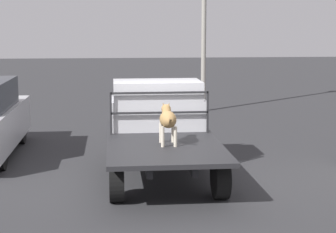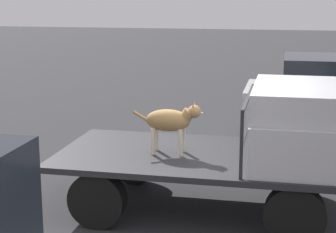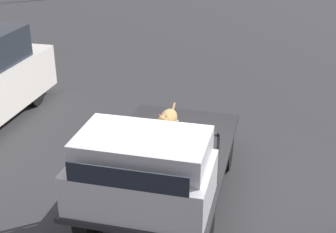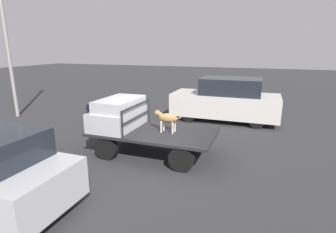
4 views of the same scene
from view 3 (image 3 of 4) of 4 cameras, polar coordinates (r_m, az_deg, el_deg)
ground_plane at (r=8.23m, az=-0.42°, el=-9.68°), size 80.00×80.00×0.00m
flatbed_truck at (r=7.92m, az=-0.43°, el=-6.19°), size 3.95×2.07×0.79m
truck_cab at (r=6.53m, az=-3.19°, el=-6.68°), size 1.28×1.95×0.99m
truck_headboard at (r=7.05m, az=-1.62°, el=-3.28°), size 0.04×1.95×0.83m
dog at (r=7.98m, az=-0.09°, el=-0.52°), size 0.98×0.30×0.72m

